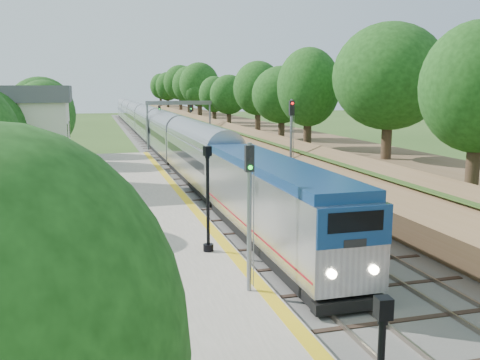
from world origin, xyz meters
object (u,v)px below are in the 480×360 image
object	(u,v)px
train	(150,127)
signal_platform	(249,201)
station_building	(13,139)
signal_gantry	(179,112)
signal_farside	(291,135)
lamppost_far	(208,205)

from	to	relation	value
train	signal_platform	size ratio (longest dim) A/B	23.70
station_building	signal_gantry	size ratio (longest dim) A/B	1.02
station_building	signal_farside	distance (m)	20.82
station_building	signal_gantry	bearing A→B (deg)	56.62
station_building	train	size ratio (longest dim) A/B	0.07
lamppost_far	train	bearing A→B (deg)	86.64
signal_farside	station_building	bearing A→B (deg)	165.97
signal_platform	signal_farside	size ratio (longest dim) A/B	0.80
signal_gantry	lamppost_far	bearing A→B (deg)	-97.44
station_building	signal_platform	world-z (taller)	station_building
station_building	lamppost_far	distance (m)	22.24
signal_gantry	lamppost_far	distance (m)	44.88
signal_platform	station_building	bearing A→B (deg)	114.26
signal_gantry	lamppost_far	xyz separation A→B (m)	(-5.81, -44.45, -2.26)
train	station_building	bearing A→B (deg)	-110.54
train	signal_platform	xyz separation A→B (m)	(-2.90, -61.98, 1.67)
train	signal_farside	size ratio (longest dim) A/B	19.05
station_building	signal_platform	xyz separation A→B (m)	(11.10, -24.62, -0.31)
train	lamppost_far	distance (m)	56.91
lamppost_far	signal_gantry	bearing A→B (deg)	82.56
lamppost_far	signal_farside	distance (m)	17.37
signal_gantry	train	world-z (taller)	signal_gantry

